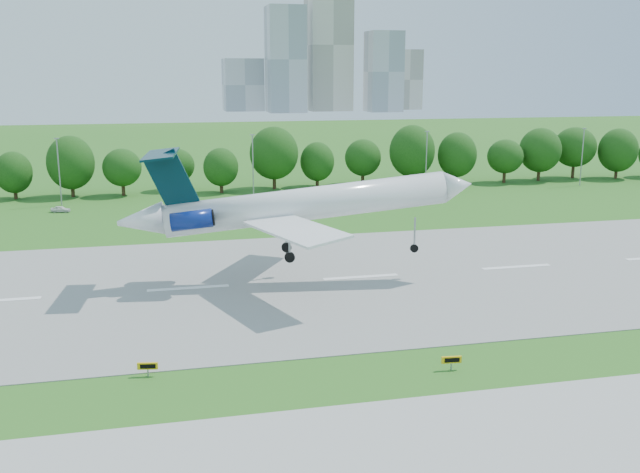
{
  "coord_description": "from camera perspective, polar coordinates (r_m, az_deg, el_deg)",
  "views": [
    {
      "loc": [
        -2.6,
        -52.39,
        23.52
      ],
      "look_at": [
        13.47,
        18.0,
        6.88
      ],
      "focal_mm": 40.0,
      "sensor_mm": 36.0,
      "label": 1
    }
  ],
  "objects": [
    {
      "name": "service_vehicle_b",
      "position": [
        130.73,
        -20.04,
        2.07
      ],
      "size": [
        3.42,
        1.89,
        1.1
      ],
      "primitive_type": "imported",
      "rotation": [
        0.0,
        0.0,
        1.38
      ],
      "color": "silver",
      "rests_on": "ground"
    },
    {
      "name": "taxi_sign_centre",
      "position": [
        58.89,
        -13.63,
        -10.06
      ],
      "size": [
        1.63,
        0.44,
        1.14
      ],
      "rotation": [
        0.0,
        0.0,
        -0.16
      ],
      "color": "gray",
      "rests_on": "ground"
    },
    {
      "name": "light_poles",
      "position": [
        135.48,
        -12.77,
        5.38
      ],
      "size": [
        175.9,
        0.25,
        12.19
      ],
      "color": "gray",
      "rests_on": "ground"
    },
    {
      "name": "ground",
      "position": [
        57.48,
        -9.32,
        -11.35
      ],
      "size": [
        600.0,
        600.0,
        0.0
      ],
      "primitive_type": "plane",
      "color": "#27641A",
      "rests_on": "ground"
    },
    {
      "name": "runway",
      "position": [
        80.91,
        -10.49,
        -4.11
      ],
      "size": [
        400.0,
        45.0,
        0.08
      ],
      "primitive_type": "cube",
      "color": "gray",
      "rests_on": "ground"
    },
    {
      "name": "tree_line",
      "position": [
        145.45,
        -11.81,
        5.86
      ],
      "size": [
        288.4,
        8.4,
        10.4
      ],
      "color": "#382314",
      "rests_on": "ground"
    },
    {
      "name": "taxi_sign_right",
      "position": [
        59.36,
        10.47,
        -9.69
      ],
      "size": [
        1.66,
        0.35,
        1.16
      ],
      "rotation": [
        0.0,
        0.0,
        -0.09
      ],
      "color": "gray",
      "rests_on": "ground"
    },
    {
      "name": "airliner",
      "position": [
        80.18,
        -2.53,
        2.54
      ],
      "size": [
        40.57,
        29.25,
        12.61
      ],
      "rotation": [
        0.0,
        -0.1,
        -0.1
      ],
      "color": "white",
      "rests_on": "ground"
    },
    {
      "name": "skyline",
      "position": [
        454.81,
        0.2,
        13.86
      ],
      "size": [
        127.0,
        52.0,
        80.0
      ],
      "color": "#B2B2B7",
      "rests_on": "ground"
    }
  ]
}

